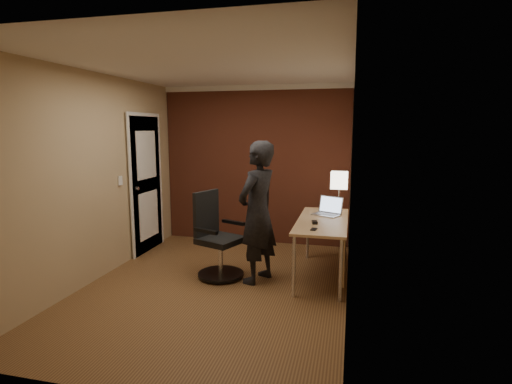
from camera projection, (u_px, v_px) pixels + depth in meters
room at (231, 160)px, 6.03m from camera, size 4.00×4.00×4.00m
desk at (328, 230)px, 4.88m from camera, size 0.60×1.50×0.73m
desk_lamp at (339, 181)px, 5.31m from camera, size 0.22×0.22×0.54m
laptop at (328, 210)px, 5.17m from camera, size 0.41×0.38×0.23m
mouse at (315, 222)px, 4.68m from camera, size 0.08×0.11×0.03m
phone at (314, 229)px, 4.41m from camera, size 0.07×0.12×0.01m
office_chair at (216, 240)px, 4.95m from camera, size 0.61×0.66×1.05m
person at (258, 212)px, 4.74m from camera, size 0.60×0.72×1.70m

